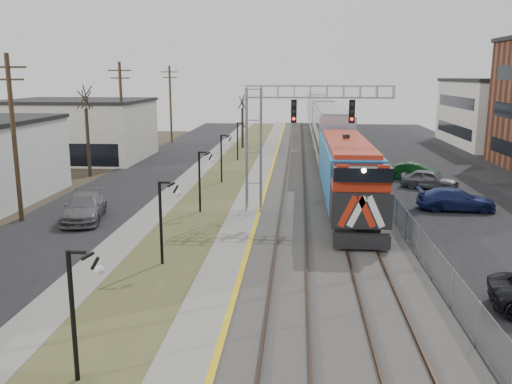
# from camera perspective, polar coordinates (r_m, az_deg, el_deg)

# --- Properties ---
(street_west) EXTENTS (7.00, 120.00, 0.04)m
(street_west) POSITION_cam_1_polar(r_m,az_deg,el_deg) (43.92, -13.93, 0.36)
(street_west) COLOR black
(street_west) RESTS_ON ground
(sidewalk) EXTENTS (2.00, 120.00, 0.08)m
(sidewalk) POSITION_cam_1_polar(r_m,az_deg,el_deg) (42.72, -8.19, 0.30)
(sidewalk) COLOR gray
(sidewalk) RESTS_ON ground
(grass_median) EXTENTS (4.00, 120.00, 0.06)m
(grass_median) POSITION_cam_1_polar(r_m,az_deg,el_deg) (42.17, -4.21, 0.23)
(grass_median) COLOR #50542C
(grass_median) RESTS_ON ground
(platform) EXTENTS (2.00, 120.00, 0.24)m
(platform) POSITION_cam_1_polar(r_m,az_deg,el_deg) (41.81, -0.14, 0.28)
(platform) COLOR gray
(platform) RESTS_ON ground
(ballast_bed) EXTENTS (8.00, 120.00, 0.20)m
(ballast_bed) POSITION_cam_1_polar(r_m,az_deg,el_deg) (41.72, 6.72, 0.14)
(ballast_bed) COLOR #595651
(ballast_bed) RESTS_ON ground
(parking_lot) EXTENTS (16.00, 120.00, 0.04)m
(parking_lot) POSITION_cam_1_polar(r_m,az_deg,el_deg) (43.90, 22.56, -0.22)
(parking_lot) COLOR black
(parking_lot) RESTS_ON ground
(platform_edge) EXTENTS (0.24, 120.00, 0.01)m
(platform_edge) POSITION_cam_1_polar(r_m,az_deg,el_deg) (41.73, 1.06, 0.43)
(platform_edge) COLOR gold
(platform_edge) RESTS_ON platform
(track_near) EXTENTS (1.58, 120.00, 0.15)m
(track_near) POSITION_cam_1_polar(r_m,az_deg,el_deg) (41.65, 3.98, 0.42)
(track_near) COLOR #2D2119
(track_near) RESTS_ON ballast_bed
(track_far) EXTENTS (1.58, 120.00, 0.15)m
(track_far) POSITION_cam_1_polar(r_m,az_deg,el_deg) (41.78, 8.78, 0.34)
(track_far) COLOR #2D2119
(track_far) RESTS_ON ballast_bed
(train) EXTENTS (3.00, 85.85, 5.33)m
(train) POSITION_cam_1_polar(r_m,az_deg,el_deg) (70.73, 7.10, 7.35)
(train) COLOR #1565AE
(train) RESTS_ON ground
(signal_gantry) EXTENTS (9.00, 1.07, 8.15)m
(signal_gantry) POSITION_cam_1_polar(r_m,az_deg,el_deg) (33.94, 2.66, 6.85)
(signal_gantry) COLOR gray
(signal_gantry) RESTS_ON ground
(lampposts) EXTENTS (0.14, 62.14, 4.00)m
(lampposts) POSITION_cam_1_polar(r_m,az_deg,el_deg) (25.77, -9.83, -3.14)
(lampposts) COLOR black
(lampposts) RESTS_ON ground
(utility_poles) EXTENTS (0.28, 80.28, 10.00)m
(utility_poles) POSITION_cam_1_polar(r_m,az_deg,el_deg) (35.26, -24.09, 5.05)
(utility_poles) COLOR #4C3823
(utility_poles) RESTS_ON ground
(fence) EXTENTS (0.04, 120.00, 1.60)m
(fence) POSITION_cam_1_polar(r_m,az_deg,el_deg) (41.97, 12.48, 0.98)
(fence) COLOR gray
(fence) RESTS_ON ground
(bare_trees) EXTENTS (12.30, 42.30, 5.95)m
(bare_trees) POSITION_cam_1_polar(r_m,az_deg,el_deg) (47.52, -13.96, 4.51)
(bare_trees) COLOR #382D23
(bare_trees) RESTS_ON ground
(car_lot_d) EXTENTS (5.07, 2.22, 1.45)m
(car_lot_d) POSITION_cam_1_polar(r_m,az_deg,el_deg) (37.89, 20.29, -0.79)
(car_lot_d) COLOR navy
(car_lot_d) RESTS_ON ground
(car_lot_e) EXTENTS (4.72, 3.40, 1.49)m
(car_lot_e) POSITION_cam_1_polar(r_m,az_deg,el_deg) (44.50, 17.82, 1.24)
(car_lot_e) COLOR slate
(car_lot_e) RESTS_ON ground
(car_lot_f) EXTENTS (4.56, 2.58, 1.42)m
(car_lot_f) POSITION_cam_1_polar(r_m,az_deg,el_deg) (48.01, 16.38, 2.05)
(car_lot_f) COLOR #0B3914
(car_lot_f) RESTS_ON ground
(car_street_b) EXTENTS (3.32, 5.79, 1.58)m
(car_street_b) POSITION_cam_1_polar(r_m,az_deg,el_deg) (34.79, -17.63, -1.60)
(car_street_b) COLOR slate
(car_street_b) RESTS_ON ground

